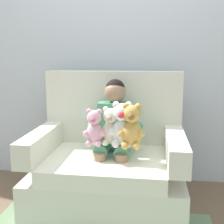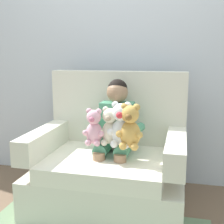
{
  "view_description": "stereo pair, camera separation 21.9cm",
  "coord_description": "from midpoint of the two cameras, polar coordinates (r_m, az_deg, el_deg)",
  "views": [
    {
      "loc": [
        0.33,
        -2.18,
        1.21
      ],
      "look_at": [
        0.04,
        -0.05,
        0.79
      ],
      "focal_mm": 47.41,
      "sensor_mm": 36.0,
      "label": 1
    },
    {
      "loc": [
        0.55,
        -2.14,
        1.21
      ],
      "look_at": [
        0.04,
        -0.05,
        0.79
      ],
      "focal_mm": 47.41,
      "sensor_mm": 36.0,
      "label": 2
    }
  ],
  "objects": [
    {
      "name": "back_wall",
      "position": [
        2.86,
        4.87,
        12.73
      ],
      "size": [
        6.0,
        0.1,
        2.6
      ],
      "primitive_type": "cube",
      "color": "silver",
      "rests_on": "ground"
    },
    {
      "name": "ground_plane",
      "position": [
        2.52,
        1.92,
        -17.8
      ],
      "size": [
        8.0,
        8.0,
        0.0
      ],
      "primitive_type": "plane",
      "color": "brown"
    },
    {
      "name": "plush_cream",
      "position": [
        2.18,
        2.51,
        -2.94
      ],
      "size": [
        0.17,
        0.14,
        0.29
      ],
      "rotation": [
        0.0,
        0.0,
        -0.04
      ],
      "color": "silver",
      "rests_on": "armchair"
    },
    {
      "name": "plush_white",
      "position": [
        2.14,
        4.73,
        -2.68
      ],
      "size": [
        0.2,
        0.16,
        0.33
      ],
      "rotation": [
        0.0,
        0.0,
        -0.37
      ],
      "color": "white",
      "rests_on": "armchair"
    },
    {
      "name": "armchair",
      "position": [
        2.42,
        2.24,
        -10.28
      ],
      "size": [
        1.17,
        0.85,
        1.07
      ],
      "color": "silver",
      "rests_on": "ground"
    },
    {
      "name": "plush_pink",
      "position": [
        2.18,
        -0.63,
        -3.1
      ],
      "size": [
        0.16,
        0.13,
        0.27
      ],
      "rotation": [
        0.0,
        0.0,
        -0.02
      ],
      "color": "#EAA8BC",
      "rests_on": "armchair"
    },
    {
      "name": "plush_honey",
      "position": [
        2.1,
        6.47,
        -3.05
      ],
      "size": [
        0.19,
        0.16,
        0.33
      ],
      "rotation": [
        0.0,
        0.0,
        0.09
      ],
      "color": "gold",
      "rests_on": "armchair"
    },
    {
      "name": "seated_child",
      "position": [
        2.33,
        3.35,
        -2.88
      ],
      "size": [
        0.45,
        0.39,
        0.82
      ],
      "rotation": [
        0.0,
        0.0,
        -0.09
      ],
      "color": "#4C9370",
      "rests_on": "armchair"
    }
  ]
}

